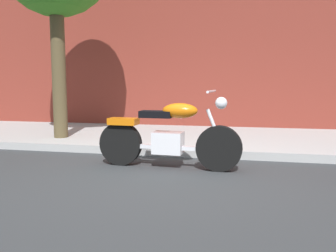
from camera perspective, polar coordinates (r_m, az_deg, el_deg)
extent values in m
plane|color=#303335|center=(4.89, 0.13, -7.94)|extent=(60.00, 60.00, 0.00)
cube|color=#A4A4A4|center=(7.65, 4.62, -2.01)|extent=(25.50, 3.34, 0.14)
cylinder|color=black|center=(5.10, 8.22, -3.61)|extent=(0.66, 0.16, 0.66)
cylinder|color=black|center=(5.48, -7.63, -2.85)|extent=(0.66, 0.16, 0.66)
cube|color=silver|center=(5.23, 0.00, -2.71)|extent=(0.45, 0.30, 0.32)
cube|color=silver|center=(5.24, 0.00, -3.46)|extent=(1.36, 0.15, 0.06)
ellipsoid|color=#D1660C|center=(5.13, 1.94, 2.49)|extent=(0.53, 0.29, 0.22)
cube|color=black|center=(5.23, -1.90, 1.91)|extent=(0.49, 0.27, 0.10)
cube|color=#D1660C|center=(5.42, -7.20, 0.76)|extent=(0.45, 0.26, 0.10)
cylinder|color=silver|center=(5.06, 7.60, -0.46)|extent=(0.27, 0.06, 0.58)
cylinder|color=silver|center=(5.03, 7.02, 5.54)|extent=(0.07, 0.70, 0.04)
sphere|color=silver|center=(5.02, 8.57, 3.69)|extent=(0.17, 0.17, 0.17)
cylinder|color=silver|center=(5.47, -2.09, -3.35)|extent=(0.80, 0.13, 0.09)
cylinder|color=brown|center=(7.58, -17.20, 8.76)|extent=(0.28, 0.28, 3.08)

